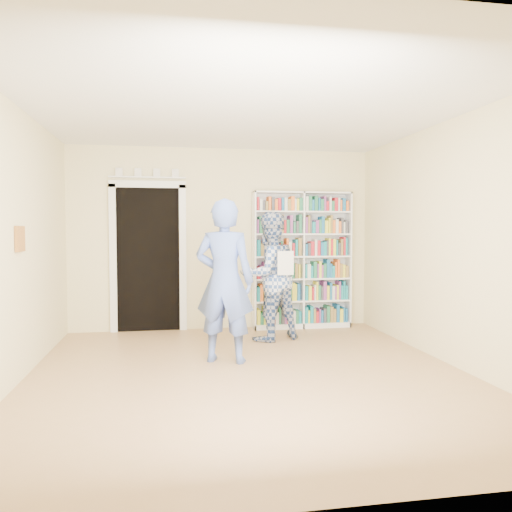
% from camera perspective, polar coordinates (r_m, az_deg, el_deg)
% --- Properties ---
extents(floor, '(5.00, 5.00, 0.00)m').
position_cam_1_polar(floor, '(5.25, -0.77, -13.44)').
color(floor, '#AA8052').
rests_on(floor, ground).
extents(ceiling, '(5.00, 5.00, 0.00)m').
position_cam_1_polar(ceiling, '(5.18, -0.79, 16.53)').
color(ceiling, white).
rests_on(ceiling, wall_back).
extents(wall_back, '(4.50, 0.00, 4.50)m').
position_cam_1_polar(wall_back, '(7.52, -3.81, 1.95)').
color(wall_back, beige).
rests_on(wall_back, floor).
extents(wall_left, '(0.00, 5.00, 5.00)m').
position_cam_1_polar(wall_left, '(5.18, -26.16, 1.18)').
color(wall_left, beige).
rests_on(wall_left, floor).
extents(wall_right, '(0.00, 5.00, 5.00)m').
position_cam_1_polar(wall_right, '(5.84, 21.60, 1.45)').
color(wall_right, beige).
rests_on(wall_right, floor).
extents(bookshelf, '(1.50, 0.28, 2.06)m').
position_cam_1_polar(bookshelf, '(7.60, 5.25, -0.38)').
color(bookshelf, white).
rests_on(bookshelf, floor).
extents(doorway, '(1.10, 0.08, 2.43)m').
position_cam_1_polar(doorway, '(7.47, -12.21, 0.57)').
color(doorway, black).
rests_on(doorway, floor).
extents(wall_art, '(0.03, 0.25, 0.25)m').
position_cam_1_polar(wall_art, '(5.37, -25.37, 1.78)').
color(wall_art, brown).
rests_on(wall_art, wall_left).
extents(man_blue, '(0.78, 0.64, 1.83)m').
position_cam_1_polar(man_blue, '(5.60, -3.61, -2.85)').
color(man_blue, '#536CB9').
rests_on(man_blue, floor).
extents(man_plaid, '(1.02, 0.92, 1.73)m').
position_cam_1_polar(man_plaid, '(6.71, 1.51, -2.32)').
color(man_plaid, navy).
rests_on(man_plaid, floor).
extents(paper_sheet, '(0.22, 0.04, 0.31)m').
position_cam_1_polar(paper_sheet, '(6.47, 3.40, -0.81)').
color(paper_sheet, white).
rests_on(paper_sheet, man_plaid).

